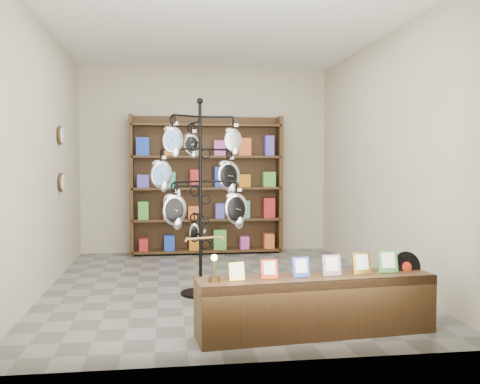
% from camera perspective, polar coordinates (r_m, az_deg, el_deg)
% --- Properties ---
extents(ground, '(5.00, 5.00, 0.00)m').
position_cam_1_polar(ground, '(6.44, -1.93, -9.88)').
color(ground, slate).
rests_on(ground, ground).
extents(room_envelope, '(5.00, 5.00, 5.00)m').
position_cam_1_polar(room_envelope, '(6.29, -1.96, 6.79)').
color(room_envelope, '#B9AE95').
rests_on(room_envelope, ground).
extents(display_tree, '(1.12, 1.10, 2.15)m').
position_cam_1_polar(display_tree, '(5.83, -4.26, 1.10)').
color(display_tree, black).
rests_on(display_tree, ground).
extents(front_shelf, '(2.05, 0.60, 0.71)m').
position_cam_1_polar(front_shelf, '(4.64, 8.12, -11.84)').
color(front_shelf, black).
rests_on(front_shelf, ground).
extents(back_shelving, '(2.42, 0.36, 2.20)m').
position_cam_1_polar(back_shelving, '(8.57, -3.57, 0.28)').
color(back_shelving, black).
rests_on(back_shelving, ground).
extents(wall_clocks, '(0.03, 0.24, 0.84)m').
position_cam_1_polar(wall_clocks, '(7.16, -18.56, 3.37)').
color(wall_clocks, black).
rests_on(wall_clocks, ground).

